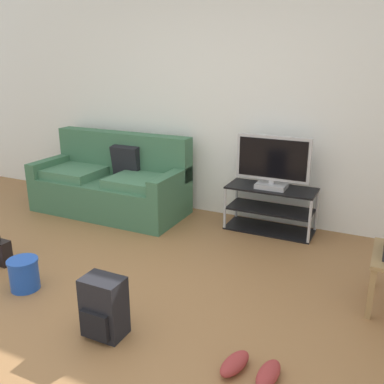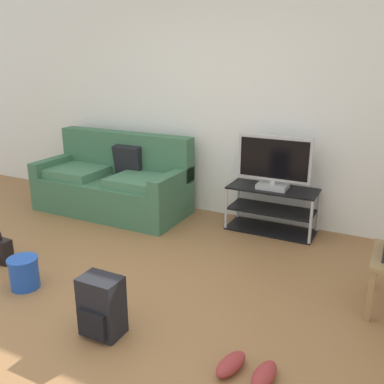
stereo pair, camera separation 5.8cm
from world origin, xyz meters
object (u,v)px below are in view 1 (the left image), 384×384
Objects in this scene: couch at (112,184)px; flat_tv at (273,163)px; tv_stand at (270,209)px; sneakers_pair at (251,369)px; cleaning_bucket at (24,273)px; backpack at (104,307)px.

couch is 2.37× the size of flat_tv.
tv_stand is 1.21× the size of flat_tv.
sneakers_pair is (0.52, -2.20, -0.20)m from tv_stand.
couch is 1.96m from flat_tv.
flat_tv is 2.58m from cleaning_bucket.
couch is 4.34× the size of backpack.
sneakers_pair is at bearing -76.66° from flat_tv.
tv_stand is 2.31m from backpack.
tv_stand reaches higher than backpack.
tv_stand is 0.52m from flat_tv.
cleaning_bucket is at bearing -125.13° from tv_stand.
tv_stand is 2.52m from cleaning_bucket.
flat_tv is at bearing -90.00° from tv_stand.
sneakers_pair is (2.42, -1.98, -0.29)m from couch.
tv_stand is at bearing 6.73° from couch.
flat_tv reaches higher than sneakers_pair.
cleaning_bucket is (-1.45, -2.04, -0.62)m from flat_tv.
flat_tv is 1.83× the size of backpack.
tv_stand is at bearing 90.00° from flat_tv.
flat_tv is 2.35m from backpack.
couch is at bearing -173.93° from flat_tv.
couch is at bearing -173.27° from tv_stand.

